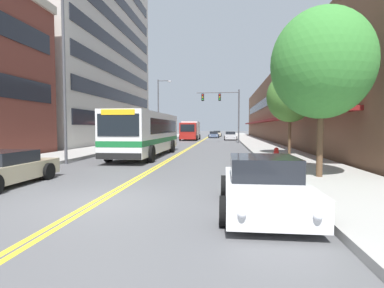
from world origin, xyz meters
TOP-DOWN VIEW (x-y plane):
  - ground_plane at (0.00, 37.00)m, footprint 240.00×240.00m
  - sidewalk_left at (-7.42, 37.00)m, footprint 3.84×106.00m
  - sidewalk_right at (7.42, 37.00)m, footprint 3.84×106.00m
  - centre_line at (0.00, 37.00)m, footprint 0.34×106.00m
  - office_tower_left at (-15.57, 29.01)m, footprint 12.08×27.08m
  - storefront_row_right at (13.57, 37.00)m, footprint 9.10×68.00m
  - city_bus at (-2.03, 12.90)m, footprint 2.83×11.34m
  - car_charcoal_parked_left_near at (-4.34, 29.39)m, footprint 2.02×4.43m
  - car_navy_parked_left_far at (-4.25, 23.19)m, footprint 2.03×4.91m
  - car_white_parked_right_foreground at (4.38, -0.35)m, footprint 2.10×4.33m
  - car_silver_parked_right_mid at (4.32, 40.42)m, footprint 2.00×4.63m
  - car_champagne_moving_lead at (1.70, 58.93)m, footprint 1.98×4.34m
  - car_slate_blue_moving_second at (1.33, 50.28)m, footprint 2.03×4.75m
  - box_truck at (-2.03, 39.41)m, footprint 2.80×6.98m
  - traffic_signal_mast at (3.38, 31.23)m, footprint 5.56×0.38m
  - street_lamp_left_near at (-5.07, 7.88)m, footprint 2.03×0.28m
  - street_lamp_left_far at (-5.07, 31.08)m, footprint 1.88×0.28m
  - street_tree_right_near at (6.96, 3.83)m, footprint 3.67×3.67m
  - street_tree_right_mid at (7.81, 13.18)m, footprint 3.13×3.13m
  - fire_hydrant at (5.95, 7.23)m, footprint 0.33×0.25m

SIDE VIEW (x-z plane):
  - ground_plane at x=0.00m, z-range 0.00..0.00m
  - centre_line at x=0.00m, z-range 0.00..0.01m
  - sidewalk_left at x=-7.42m, z-range 0.00..0.18m
  - sidewalk_right at x=7.42m, z-range 0.00..0.18m
  - car_slate_blue_moving_second at x=1.33m, z-range -0.04..1.19m
  - car_champagne_moving_lead at x=1.70m, z-range -0.03..1.22m
  - car_white_parked_right_foreground at x=4.38m, z-range -0.05..1.25m
  - fire_hydrant at x=5.95m, z-range 0.18..1.04m
  - car_navy_parked_left_far at x=-4.25m, z-range -0.03..1.26m
  - car_charcoal_parked_left_near at x=-4.34m, z-range -0.03..1.28m
  - car_silver_parked_right_mid at x=4.32m, z-range -0.04..1.30m
  - box_truck at x=-2.03m, z-range 0.07..3.01m
  - city_bus at x=-2.03m, z-range 0.20..3.19m
  - street_tree_right_mid at x=7.81m, z-range 1.27..6.89m
  - street_tree_right_near at x=6.96m, z-range 1.25..7.44m
  - storefront_row_right at x=13.57m, z-range 0.00..9.39m
  - street_lamp_left_far at x=-5.07m, z-range 0.71..8.95m
  - traffic_signal_mast at x=3.38m, z-range 1.43..8.27m
  - street_lamp_left_near at x=-5.07m, z-range 0.75..10.16m
  - office_tower_left at x=-15.57m, z-range 0.00..23.54m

